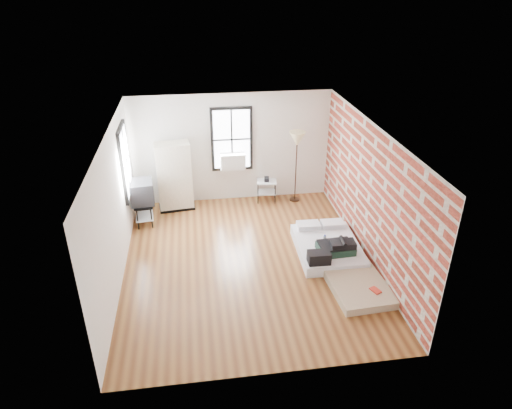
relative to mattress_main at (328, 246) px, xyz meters
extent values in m
plane|color=#562E16|center=(-1.74, -0.08, -0.15)|extent=(6.00, 6.00, 0.00)
cube|color=silver|center=(-1.74, 2.92, 1.25)|extent=(5.00, 0.01, 2.80)
cube|color=silver|center=(-1.74, -3.08, 1.25)|extent=(5.00, 0.01, 2.80)
cube|color=silver|center=(-4.24, -0.08, 1.25)|extent=(0.01, 6.00, 2.80)
cube|color=maroon|center=(0.76, -0.08, 1.25)|extent=(0.02, 6.00, 2.80)
cube|color=white|center=(-1.74, -0.08, 2.65)|extent=(5.00, 6.00, 0.01)
cube|color=white|center=(-1.74, 2.87, 1.50)|extent=(0.90, 0.02, 1.50)
cube|color=black|center=(-2.23, 2.89, 1.50)|extent=(0.07, 0.08, 1.64)
cube|color=black|center=(-1.26, 2.89, 1.50)|extent=(0.07, 0.08, 1.64)
cube|color=black|center=(-1.74, 2.89, 2.28)|extent=(0.90, 0.08, 0.07)
cube|color=black|center=(-1.74, 2.89, 0.71)|extent=(0.90, 0.08, 0.07)
cube|color=black|center=(-1.74, 2.86, 1.50)|extent=(0.04, 0.02, 1.50)
cube|color=black|center=(-1.74, 2.86, 1.50)|extent=(0.90, 0.02, 0.04)
cube|color=white|center=(-1.74, 2.75, 0.97)|extent=(0.62, 0.30, 0.40)
cube|color=white|center=(-4.19, 1.72, 1.50)|extent=(0.02, 0.90, 1.50)
cube|color=black|center=(-4.21, 1.23, 1.50)|extent=(0.08, 0.07, 1.64)
cube|color=black|center=(-4.21, 2.20, 1.50)|extent=(0.08, 0.07, 1.64)
cube|color=black|center=(-4.21, 1.72, 2.28)|extent=(0.08, 0.90, 0.07)
cube|color=black|center=(-4.21, 1.72, 0.71)|extent=(0.08, 0.90, 0.07)
cube|color=black|center=(-4.18, 1.72, 1.50)|extent=(0.02, 0.04, 1.50)
cube|color=black|center=(-4.18, 1.72, 1.50)|extent=(0.02, 0.90, 0.04)
cube|color=white|center=(0.01, 0.02, -0.04)|extent=(1.34, 1.79, 0.23)
cube|color=white|center=(-0.25, 0.72, 0.13)|extent=(0.52, 0.34, 0.11)
cube|color=white|center=(0.30, 0.70, 0.13)|extent=(0.52, 0.34, 0.11)
cube|color=black|center=(0.18, -0.40, 0.21)|extent=(0.52, 0.31, 0.28)
cylinder|color=black|center=(0.18, -0.40, 0.37)|extent=(0.08, 0.32, 0.07)
cube|color=black|center=(-0.38, -0.66, 0.20)|extent=(0.45, 0.29, 0.24)
cylinder|color=#A0B9CE|center=(-0.09, -0.02, 0.18)|extent=(0.06, 0.06, 0.20)
cylinder|color=#1A34BB|center=(-0.09, -0.02, 0.29)|extent=(0.03, 0.03, 0.03)
cube|color=tan|center=(0.21, -1.04, -0.08)|extent=(1.14, 2.01, 0.15)
cube|color=#153125|center=(0.06, -0.33, 0.11)|extent=(0.75, 0.56, 0.23)
cube|color=black|center=(0.06, -0.33, 0.25)|extent=(0.71, 0.51, 0.04)
cube|color=#B32B1C|center=(0.44, -1.59, 0.01)|extent=(0.20, 0.24, 0.03)
cube|color=black|center=(-3.22, 2.57, -0.12)|extent=(0.92, 0.60, 0.06)
cube|color=#F4EDCD|center=(-3.22, 2.57, 0.74)|extent=(0.88, 0.55, 1.67)
cylinder|color=black|center=(-1.14, 2.50, 0.12)|extent=(0.02, 0.02, 0.55)
cylinder|color=black|center=(-0.70, 2.43, 0.12)|extent=(0.02, 0.02, 0.55)
cylinder|color=black|center=(-1.09, 2.84, 0.12)|extent=(0.02, 0.02, 0.55)
cylinder|color=black|center=(-0.65, 2.77, 0.12)|extent=(0.02, 0.02, 0.55)
cube|color=silver|center=(-0.89, 2.64, 0.40)|extent=(0.56, 0.47, 0.02)
cube|color=silver|center=(-0.89, 2.64, 0.10)|extent=(0.53, 0.45, 0.02)
cube|color=black|center=(-0.89, 2.64, 0.46)|extent=(0.15, 0.20, 0.10)
cylinder|color=black|center=(-0.15, 2.57, -0.14)|extent=(0.27, 0.27, 0.03)
cylinder|color=black|center=(-0.15, 2.57, 0.68)|extent=(0.03, 0.03, 1.61)
cone|color=tan|center=(-0.15, 2.57, 1.53)|extent=(0.40, 0.40, 0.36)
cylinder|color=black|center=(-4.09, 1.58, 0.11)|extent=(0.03, 0.03, 0.53)
cylinder|color=black|center=(-3.78, 1.61, 0.11)|extent=(0.03, 0.03, 0.53)
cylinder|color=black|center=(-4.15, 2.21, 0.11)|extent=(0.03, 0.03, 0.53)
cylinder|color=black|center=(-3.84, 2.24, 0.11)|extent=(0.03, 0.03, 0.53)
cube|color=black|center=(-3.96, 1.91, 0.37)|extent=(0.49, 0.80, 0.03)
cube|color=silver|center=(-3.96, 1.91, 0.06)|extent=(0.47, 0.78, 0.02)
cube|color=black|center=(-3.96, 1.91, 0.65)|extent=(0.59, 0.66, 0.53)
cube|color=black|center=(-3.70, 1.94, 0.65)|extent=(0.07, 0.51, 0.42)
camera|label=1|loc=(-2.69, -7.93, 5.26)|focal=32.00mm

